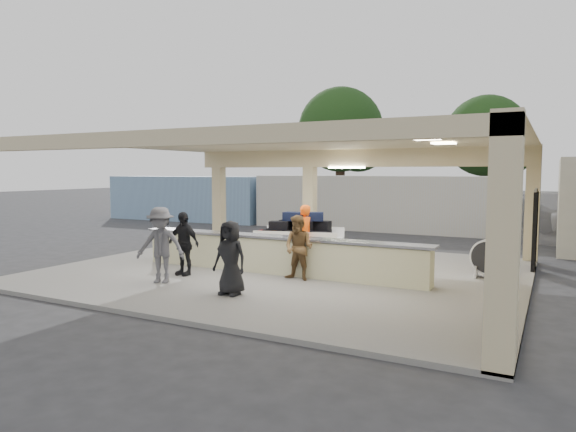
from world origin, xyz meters
The scene contains 15 objects.
ground centered at (0.00, 0.00, 0.00)m, with size 120.00×120.00×0.00m, color #29292C.
pavilion centered at (0.21, 0.66, 1.35)m, with size 12.01×10.00×3.55m.
baggage_counter centered at (0.00, -0.50, 0.59)m, with size 8.20×0.58×0.98m.
luggage_cart centered at (-0.39, 1.55, 0.87)m, with size 2.75×2.06×1.44m.
drum_fan centered at (4.99, 1.40, 0.62)m, with size 0.91×0.49×0.97m.
baggage_handler centered at (0.19, 0.73, 0.96)m, with size 0.63×0.34×1.72m, color #FF550D.
passenger_a centered at (0.90, -1.00, 0.89)m, with size 0.77×0.34×1.59m, color brown.
passenger_b centered at (-1.99, -1.81, 0.91)m, with size 0.95×0.35×1.63m, color black.
passenger_c centered at (-1.89, -2.78, 1.01)m, with size 1.17×0.41×1.81m, color #54545A.
passenger_d centered at (0.25, -3.01, 0.90)m, with size 0.78×0.32×1.60m, color black.
car_dark centered at (5.04, 14.02, 0.73)m, with size 1.54×4.37×1.46m, color black.
container_white centered at (-1.14, 11.27, 1.27)m, with size 11.69×2.34×2.53m, color #B9B8B4.
container_blue centered at (-12.05, 10.97, 1.23)m, with size 9.46×2.27×2.46m, color #7FAACB.
tree_left centered at (-7.68, 24.16, 5.59)m, with size 6.60×6.30×9.00m.
tree_mid centered at (2.32, 26.16, 4.96)m, with size 6.00×5.60×8.00m.
Camera 1 is at (6.38, -12.09, 2.75)m, focal length 32.00 mm.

